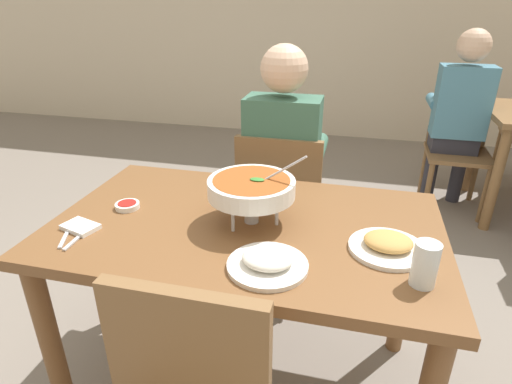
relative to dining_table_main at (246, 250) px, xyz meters
name	(u,v)px	position (x,y,z in m)	size (l,w,h in m)	color
ground_plane	(248,380)	(0.00, 0.00, -0.66)	(16.00, 16.00, 0.00)	gray
dining_table_main	(246,250)	(0.00, 0.00, 0.00)	(1.35, 0.82, 0.78)	brown
chair_diner_main	(281,204)	(0.00, 0.69, -0.15)	(0.44, 0.44, 0.90)	brown
diner_main	(283,160)	(0.00, 0.73, 0.09)	(0.40, 0.45, 1.31)	#2D2D38
curry_bowl	(251,188)	(0.02, 0.01, 0.24)	(0.33, 0.30, 0.26)	silver
rice_plate	(268,262)	(0.13, -0.25, 0.14)	(0.24, 0.24, 0.06)	white
appetizer_plate	(388,245)	(0.48, -0.07, 0.14)	(0.24, 0.24, 0.06)	white
sauce_dish	(128,205)	(-0.46, 0.00, 0.13)	(0.09, 0.09, 0.02)	white
napkin_folded	(80,227)	(-0.54, -0.18, 0.12)	(0.12, 0.08, 0.02)	white
fork_utensil	(66,234)	(-0.56, -0.23, 0.12)	(0.01, 0.17, 0.01)	silver
spoon_utensil	(79,236)	(-0.51, -0.23, 0.12)	(0.01, 0.17, 0.01)	silver
drink_glass	(425,266)	(0.56, -0.22, 0.17)	(0.07, 0.07, 0.13)	silver
chair_bg_middle	(458,141)	(1.10, 2.05, -0.15)	(0.45, 0.45, 0.90)	brown
patron_bg_middle	(459,111)	(1.05, 2.02, 0.09)	(0.40, 0.45, 1.31)	#2D2D38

